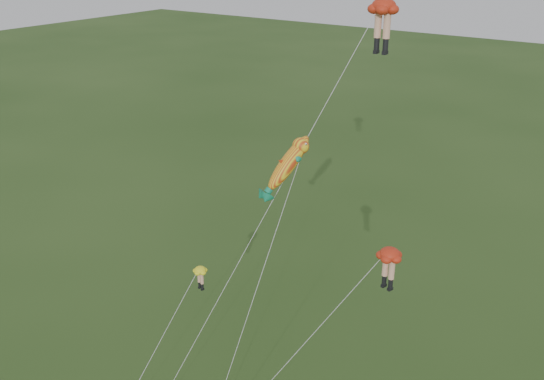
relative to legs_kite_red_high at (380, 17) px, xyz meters
The scene contains 4 objects.
legs_kite_red_high is the anchor object (origin of this frame).
legs_kite_red_mid 11.81m from the legs_kite_red_high, 54.98° to the right, with size 8.25×6.08×12.71m.
legs_kite_yellow 18.22m from the legs_kite_red_high, 150.02° to the right, with size 1.07×9.06×7.69m.
fish_kite 8.43m from the legs_kite_red_high, 117.73° to the right, with size 2.38×8.20×17.09m.
Camera 1 is at (17.90, -18.64, 26.04)m, focal length 40.00 mm.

